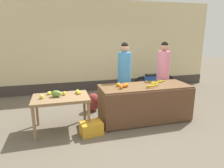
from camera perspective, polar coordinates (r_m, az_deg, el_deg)
ground_plane at (r=4.84m, az=4.70°, el=-10.55°), size 24.00×24.00×0.00m
market_wall_back at (r=7.26m, az=-3.21°, el=10.49°), size 8.58×0.23×3.18m
fruit_stall_counter at (r=4.81m, az=9.40°, el=-5.37°), size 2.13×0.84×0.85m
side_table_wooden at (r=4.34m, az=-14.52°, el=-4.66°), size 1.17×0.77×0.74m
banana_bunch_pile at (r=4.82m, az=12.13°, el=0.16°), size 0.72×0.60×0.07m
orange_pile at (r=4.47m, az=2.84°, el=-0.42°), size 0.26×0.31×0.09m
mango_papaya_pile at (r=4.35m, az=-14.99°, el=-2.66°), size 0.90×0.39×0.14m
vendor_woman_blue_shirt at (r=5.17m, az=3.56°, el=1.89°), size 0.34×0.34×1.83m
vendor_woman_pink_shirt at (r=5.59m, az=14.44°, el=2.44°), size 0.34×0.34×1.84m
parked_motorcycle at (r=6.95m, az=12.09°, el=0.38°), size 1.60×0.18×0.88m
produce_crate at (r=4.21m, az=-5.97°, el=-12.57°), size 0.48×0.38×0.26m
produce_sack at (r=5.35m, az=-5.50°, el=-5.25°), size 0.42×0.38×0.49m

